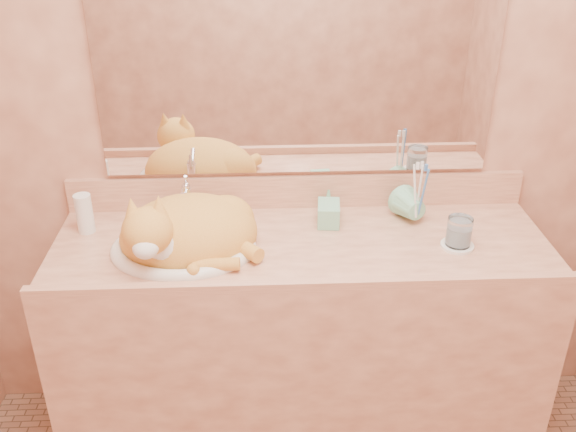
{
  "coord_description": "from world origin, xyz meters",
  "views": [
    {
      "loc": [
        -0.13,
        -1.05,
        1.89
      ],
      "look_at": [
        -0.05,
        0.7,
        0.96
      ],
      "focal_mm": 40.0,
      "sensor_mm": 36.0,
      "label": 1
    }
  ],
  "objects_px": {
    "vanity_counter": "(300,348)",
    "sink_basin": "(182,230)",
    "cat": "(184,230)",
    "water_glass": "(459,231)",
    "soap_dispenser": "(329,209)",
    "toothbrush_cup": "(417,213)"
  },
  "relations": [
    {
      "from": "soap_dispenser",
      "to": "water_glass",
      "type": "relative_size",
      "value": 1.76
    },
    {
      "from": "cat",
      "to": "vanity_counter",
      "type": "bearing_deg",
      "value": -6.09
    },
    {
      "from": "vanity_counter",
      "to": "sink_basin",
      "type": "distance_m",
      "value": 0.62
    },
    {
      "from": "vanity_counter",
      "to": "toothbrush_cup",
      "type": "height_order",
      "value": "toothbrush_cup"
    },
    {
      "from": "vanity_counter",
      "to": "sink_basin",
      "type": "bearing_deg",
      "value": -176.94
    },
    {
      "from": "vanity_counter",
      "to": "sink_basin",
      "type": "xyz_separation_m",
      "value": [
        -0.37,
        -0.02,
        0.49
      ]
    },
    {
      "from": "vanity_counter",
      "to": "toothbrush_cup",
      "type": "xyz_separation_m",
      "value": [
        0.39,
        0.1,
        0.48
      ]
    },
    {
      "from": "sink_basin",
      "to": "water_glass",
      "type": "bearing_deg",
      "value": -2.39
    },
    {
      "from": "cat",
      "to": "sink_basin",
      "type": "bearing_deg",
      "value": 145.49
    },
    {
      "from": "vanity_counter",
      "to": "water_glass",
      "type": "distance_m",
      "value": 0.69
    },
    {
      "from": "vanity_counter",
      "to": "soap_dispenser",
      "type": "xyz_separation_m",
      "value": [
        0.09,
        0.08,
        0.51
      ]
    },
    {
      "from": "sink_basin",
      "to": "toothbrush_cup",
      "type": "bearing_deg",
      "value": 7.84
    },
    {
      "from": "soap_dispenser",
      "to": "toothbrush_cup",
      "type": "distance_m",
      "value": 0.3
    },
    {
      "from": "vanity_counter",
      "to": "cat",
      "type": "distance_m",
      "value": 0.62
    },
    {
      "from": "soap_dispenser",
      "to": "sink_basin",
      "type": "bearing_deg",
      "value": -162.35
    },
    {
      "from": "sink_basin",
      "to": "cat",
      "type": "xyz_separation_m",
      "value": [
        0.01,
        -0.0,
        0.0
      ]
    },
    {
      "from": "water_glass",
      "to": "toothbrush_cup",
      "type": "bearing_deg",
      "value": 125.6
    },
    {
      "from": "cat",
      "to": "water_glass",
      "type": "xyz_separation_m",
      "value": [
        0.86,
        -0.02,
        -0.02
      ]
    },
    {
      "from": "vanity_counter",
      "to": "cat",
      "type": "relative_size",
      "value": 3.65
    },
    {
      "from": "soap_dispenser",
      "to": "toothbrush_cup",
      "type": "height_order",
      "value": "soap_dispenser"
    },
    {
      "from": "cat",
      "to": "soap_dispenser",
      "type": "distance_m",
      "value": 0.47
    },
    {
      "from": "soap_dispenser",
      "to": "water_glass",
      "type": "distance_m",
      "value": 0.42
    }
  ]
}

